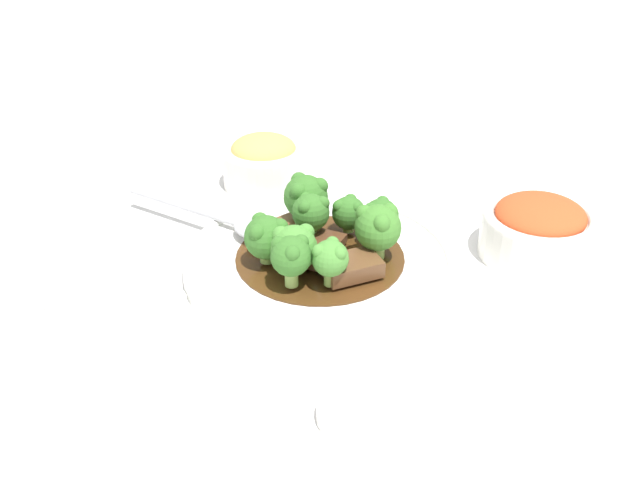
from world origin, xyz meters
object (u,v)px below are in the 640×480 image
(broccoli_floret_3, at_px, (291,256))
(main_plate, at_px, (320,261))
(beef_strip_1, at_px, (289,231))
(broccoli_floret_0, at_px, (378,227))
(broccoli_floret_7, at_px, (381,216))
(broccoli_floret_8, at_px, (306,196))
(beef_strip_2, at_px, (315,250))
(broccoli_floret_2, at_px, (266,236))
(side_bowl_kimchi, at_px, (539,229))
(side_bowl_appetizer, at_px, (264,161))
(broccoli_floret_6, at_px, (294,247))
(beef_strip_0, at_px, (354,265))
(broccoli_floret_4, at_px, (330,258))
(sauce_dish, at_px, (358,411))
(serving_spoon, at_px, (251,226))
(broccoli_floret_1, at_px, (349,212))
(broccoli_floret_5, at_px, (311,212))

(broccoli_floret_3, bearing_deg, main_plate, 26.46)
(beef_strip_1, xyz_separation_m, broccoli_floret_0, (0.04, -0.08, 0.03))
(broccoli_floret_7, height_order, broccoli_floret_8, broccoli_floret_8)
(beef_strip_2, distance_m, broccoli_floret_2, 0.05)
(broccoli_floret_0, xyz_separation_m, side_bowl_kimchi, (0.15, -0.07, -0.02))
(broccoli_floret_3, bearing_deg, side_bowl_appetizer, 61.11)
(beef_strip_2, bearing_deg, broccoli_floret_0, -43.50)
(broccoli_floret_6, relative_size, side_bowl_appetizer, 0.48)
(broccoli_floret_0, relative_size, side_bowl_appetizer, 0.56)
(beef_strip_0, xyz_separation_m, broccoli_floret_4, (-0.03, -0.00, 0.02))
(broccoli_floret_6, bearing_deg, broccoli_floret_2, 107.32)
(broccoli_floret_2, xyz_separation_m, sauce_dish, (-0.06, -0.20, -0.04))
(broccoli_floret_8, bearing_deg, side_bowl_appetizer, 73.01)
(serving_spoon, distance_m, side_bowl_appetizer, 0.14)
(broccoli_floret_1, height_order, side_bowl_kimchi, side_bowl_kimchi)
(main_plate, distance_m, broccoli_floret_6, 0.05)
(broccoli_floret_6, bearing_deg, main_plate, 15.24)
(broccoli_floret_4, bearing_deg, side_bowl_appetizer, 68.95)
(beef_strip_2, distance_m, broccoli_floret_3, 0.06)
(broccoli_floret_1, distance_m, broccoli_floret_3, 0.11)
(broccoli_floret_6, bearing_deg, broccoli_floret_8, 45.53)
(broccoli_floret_2, xyz_separation_m, serving_spoon, (0.02, 0.06, -0.02))
(broccoli_floret_1, height_order, broccoli_floret_5, broccoli_floret_5)
(beef_strip_0, height_order, side_bowl_kimchi, side_bowl_kimchi)
(broccoli_floret_7, bearing_deg, broccoli_floret_1, 105.97)
(side_bowl_appetizer, bearing_deg, sauce_dish, -114.82)
(broccoli_floret_5, bearing_deg, broccoli_floret_2, -173.12)
(broccoli_floret_1, bearing_deg, broccoli_floret_8, 126.73)
(broccoli_floret_0, height_order, sauce_dish, broccoli_floret_0)
(side_bowl_appetizer, bearing_deg, broccoli_floret_6, -117.42)
(broccoli_floret_0, distance_m, broccoli_floret_2, 0.10)
(main_plate, relative_size, broccoli_floret_8, 4.77)
(broccoli_floret_0, distance_m, broccoli_floret_3, 0.09)
(beef_strip_2, relative_size, broccoli_floret_7, 1.51)
(broccoli_floret_0, height_order, broccoli_floret_8, broccoli_floret_8)
(broccoli_floret_2, relative_size, side_bowl_appetizer, 0.49)
(beef_strip_1, bearing_deg, broccoli_floret_0, -63.79)
(side_bowl_kimchi, bearing_deg, beef_strip_0, 160.27)
(broccoli_floret_7, bearing_deg, broccoli_floret_8, 117.27)
(side_bowl_kimchi, bearing_deg, main_plate, 149.11)
(beef_strip_2, distance_m, side_bowl_kimchi, 0.22)
(main_plate, xyz_separation_m, broccoli_floret_7, (0.06, -0.02, 0.04))
(broccoli_floret_8, bearing_deg, broccoli_floret_7, -62.73)
(beef_strip_0, relative_size, broccoli_floret_6, 1.28)
(serving_spoon, relative_size, side_bowl_kimchi, 1.83)
(beef_strip_2, relative_size, broccoli_floret_0, 1.29)
(broccoli_floret_2, height_order, broccoli_floret_8, broccoli_floret_8)
(beef_strip_0, relative_size, broccoli_floret_0, 1.11)
(broccoli_floret_6, height_order, side_bowl_appetizer, broccoli_floret_6)
(serving_spoon, distance_m, side_bowl_kimchi, 0.29)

